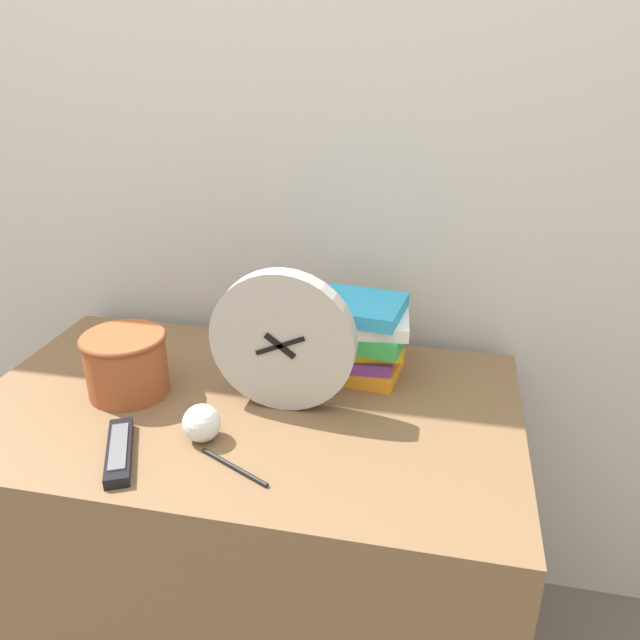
{
  "coord_description": "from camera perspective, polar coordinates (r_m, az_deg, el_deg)",
  "views": [
    {
      "loc": [
        0.37,
        -0.69,
        1.39
      ],
      "look_at": [
        0.14,
        0.42,
        0.88
      ],
      "focal_mm": 35.0,
      "sensor_mm": 36.0,
      "label": 1
    }
  ],
  "objects": [
    {
      "name": "pen",
      "position": [
        1.1,
        -7.88,
        -13.16
      ],
      "size": [
        0.14,
        0.08,
        0.01
      ],
      "color": "black",
      "rests_on": "desk"
    },
    {
      "name": "basket",
      "position": [
        1.33,
        -17.31,
        -3.66
      ],
      "size": [
        0.17,
        0.17,
        0.13
      ],
      "color": "#994C28",
      "rests_on": "desk"
    },
    {
      "name": "desk",
      "position": [
        1.49,
        -6.27,
        -19.47
      ],
      "size": [
        1.09,
        0.66,
        0.73
      ],
      "color": "brown",
      "rests_on": "ground_plane"
    },
    {
      "name": "desk_clock",
      "position": [
        1.19,
        -3.45,
        -1.98
      ],
      "size": [
        0.28,
        0.04,
        0.28
      ],
      "color": "#B7B2A8",
      "rests_on": "desk"
    },
    {
      "name": "tv_remote",
      "position": [
        1.17,
        -17.89,
        -11.32
      ],
      "size": [
        0.12,
        0.18,
        0.02
      ],
      "color": "black",
      "rests_on": "desk"
    },
    {
      "name": "wall_back",
      "position": [
        1.48,
        -2.87,
        16.75
      ],
      "size": [
        6.0,
        0.04,
        2.4
      ],
      "color": "beige",
      "rests_on": "ground_plane"
    },
    {
      "name": "crumpled_paper_ball",
      "position": [
        1.16,
        -10.77,
        -9.24
      ],
      "size": [
        0.07,
        0.07,
        0.07
      ],
      "color": "white",
      "rests_on": "desk"
    },
    {
      "name": "book_stack",
      "position": [
        1.34,
        3.2,
        -1.43
      ],
      "size": [
        0.25,
        0.2,
        0.17
      ],
      "color": "orange",
      "rests_on": "desk"
    }
  ]
}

